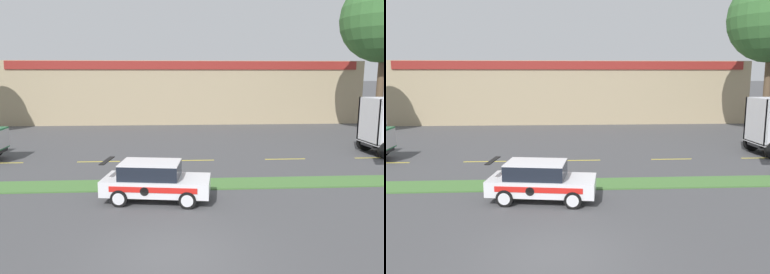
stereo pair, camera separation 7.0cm
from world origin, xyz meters
The scene contains 9 objects.
ground_plane centered at (0.00, 0.00, 0.00)m, with size 600.00×600.00×0.00m, color #474749.
grass_verge centered at (0.00, 6.65, 0.03)m, with size 120.00×1.69×0.06m, color #477538.
centre_line_3 centered at (-9.46, 11.49, 0.00)m, with size 2.40×0.14×0.01m, color yellow.
centre_line_4 centered at (-4.06, 11.49, 0.00)m, with size 2.40×0.14×0.01m, color yellow.
centre_line_5 centered at (1.34, 11.49, 0.00)m, with size 2.40×0.14×0.01m, color yellow.
centre_line_6 centered at (6.74, 11.49, 0.00)m, with size 2.40×0.14×0.01m, color yellow.
centre_line_7 centered at (12.14, 11.49, 0.00)m, with size 2.40×0.14×0.01m, color yellow.
rally_car centered at (-0.62, 4.66, 0.80)m, with size 4.35×2.38×1.57m.
store_building_backdrop centered at (1.57, 33.07, 3.13)m, with size 35.68×12.10×6.25m.
Camera 2 is at (0.02, -9.53, 4.86)m, focal length 35.00 mm.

